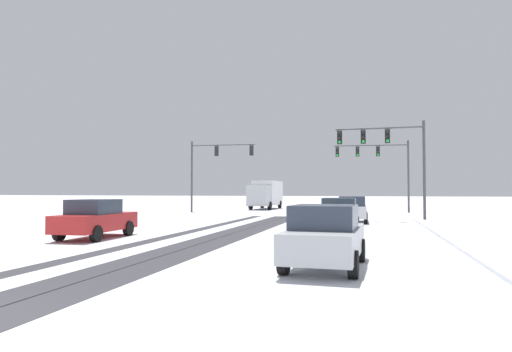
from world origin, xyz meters
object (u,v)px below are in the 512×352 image
object	(u,v)px
car_dark_green_second	(339,214)
car_white_lead	(352,209)
traffic_signal_near_right	(387,148)
car_silver_fourth	(325,236)
traffic_signal_far_left	(213,161)
traffic_signal_far_right	(378,159)
car_red_third	(95,219)
box_truck_delivery	(266,194)

from	to	relation	value
car_dark_green_second	car_white_lead	bearing A→B (deg)	86.22
traffic_signal_near_right	car_silver_fourth	size ratio (longest dim) A/B	1.56
traffic_signal_far_left	car_silver_fourth	xyz separation A→B (m)	(12.59, -27.14, -3.83)
traffic_signal_far_left	traffic_signal_near_right	distance (m)	16.94
car_silver_fourth	traffic_signal_far_right	bearing A→B (deg)	86.47
car_dark_green_second	car_silver_fourth	xyz separation A→B (m)	(0.32, -10.97, 0.00)
traffic_signal_far_right	car_red_third	xyz separation A→B (m)	(-11.87, -25.88, -4.00)
car_red_third	car_white_lead	bearing A→B (deg)	50.53
car_red_third	car_silver_fourth	xyz separation A→B (m)	(9.97, -4.94, 0.00)
traffic_signal_far_right	car_dark_green_second	xyz separation A→B (m)	(-2.22, -19.85, -4.00)
car_dark_green_second	car_red_third	size ratio (longest dim) A/B	0.99
car_dark_green_second	car_silver_fourth	distance (m)	10.98
traffic_signal_near_right	car_dark_green_second	world-z (taller)	traffic_signal_near_right
traffic_signal_far_right	car_dark_green_second	size ratio (longest dim) A/B	1.63
traffic_signal_far_right	car_silver_fourth	distance (m)	31.14
traffic_signal_far_right	car_white_lead	world-z (taller)	traffic_signal_far_right
car_white_lead	car_dark_green_second	xyz separation A→B (m)	(-0.41, -6.18, 0.00)
traffic_signal_far_left	car_red_third	world-z (taller)	traffic_signal_far_left
traffic_signal_near_right	car_white_lead	bearing A→B (deg)	-139.01
traffic_signal_near_right	car_silver_fourth	world-z (taller)	traffic_signal_near_right
traffic_signal_far_left	car_silver_fourth	size ratio (longest dim) A/B	1.56
traffic_signal_far_left	traffic_signal_near_right	xyz separation A→B (m)	(14.90, -8.06, 0.14)
traffic_signal_near_right	car_white_lead	xyz separation A→B (m)	(-2.21, -1.92, -3.96)
car_white_lead	car_dark_green_second	distance (m)	6.19
traffic_signal_far_right	car_white_lead	distance (m)	14.36
traffic_signal_far_right	car_white_lead	size ratio (longest dim) A/B	1.62
car_red_third	box_truck_delivery	world-z (taller)	box_truck_delivery
car_white_lead	car_silver_fourth	bearing A→B (deg)	-90.30
car_white_lead	car_silver_fourth	distance (m)	17.15
car_dark_green_second	car_red_third	xyz separation A→B (m)	(-9.65, -6.03, 0.00)
traffic_signal_far_right	traffic_signal_far_left	distance (m)	14.96
traffic_signal_far_left	car_dark_green_second	world-z (taller)	traffic_signal_far_left
traffic_signal_far_left	traffic_signal_near_right	size ratio (longest dim) A/B	1.00
traffic_signal_far_left	car_red_third	xyz separation A→B (m)	(2.62, -22.20, -3.83)
car_dark_green_second	traffic_signal_near_right	bearing A→B (deg)	72.07
car_dark_green_second	box_truck_delivery	world-z (taller)	box_truck_delivery
traffic_signal_far_right	car_dark_green_second	distance (m)	20.37
traffic_signal_far_left	traffic_signal_near_right	bearing A→B (deg)	-28.43
traffic_signal_near_right	car_red_third	distance (m)	19.14
traffic_signal_far_right	box_truck_delivery	bearing A→B (deg)	156.66
traffic_signal_near_right	car_red_third	world-z (taller)	traffic_signal_near_right
traffic_signal_near_right	car_dark_green_second	xyz separation A→B (m)	(-2.62, -8.10, -3.96)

